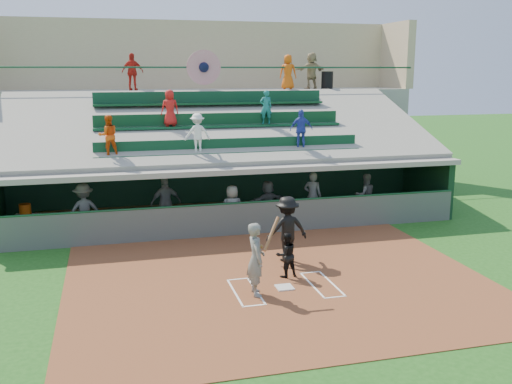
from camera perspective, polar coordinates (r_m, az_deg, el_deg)
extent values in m
plane|color=#1B4E16|center=(14.83, 2.86, -9.62)|extent=(100.00, 100.00, 0.00)
cube|color=brown|center=(15.27, 2.30, -8.92)|extent=(11.00, 9.00, 0.02)
cube|color=silver|center=(14.82, 2.86, -9.49)|extent=(0.43, 0.43, 0.03)
cube|color=silver|center=(14.63, 0.01, -9.82)|extent=(0.05, 1.80, 0.01)
cube|color=white|center=(15.05, 5.62, -9.24)|extent=(0.05, 1.80, 0.01)
cube|color=white|center=(14.51, -2.12, -10.02)|extent=(0.05, 1.80, 0.01)
cube|color=white|center=(15.24, 7.59, -9.02)|extent=(0.05, 1.80, 0.01)
cube|color=white|center=(15.38, -1.84, -8.70)|extent=(0.60, 0.05, 0.01)
cube|color=silver|center=(15.93, 5.44, -8.01)|extent=(0.60, 0.05, 0.01)
cube|color=white|center=(13.76, -0.16, -11.28)|extent=(0.60, 0.05, 0.01)
cube|color=silver|center=(14.37, 7.92, -10.36)|extent=(0.60, 0.05, 0.01)
cube|color=gray|center=(21.04, -2.63, -2.97)|extent=(16.00, 3.50, 0.04)
cube|color=gray|center=(27.15, -5.64, 5.31)|extent=(20.00, 3.00, 4.60)
cube|color=#515752|center=(19.25, -1.56, -2.76)|extent=(16.00, 0.06, 1.10)
cylinder|color=#164425|center=(19.11, -1.57, -1.11)|extent=(16.00, 0.08, 0.08)
cube|color=black|center=(22.46, -3.58, 0.82)|extent=(16.00, 0.25, 2.20)
cube|color=black|center=(23.72, 16.62, 0.94)|extent=(0.25, 3.50, 2.20)
cube|color=gray|center=(20.58, -2.69, 2.90)|extent=(16.40, 3.90, 0.18)
cube|color=gray|center=(24.14, -4.38, 1.72)|extent=(16.40, 3.50, 2.30)
cube|color=gray|center=(25.58, -5.08, 4.90)|extent=(16.40, 0.30, 4.60)
cube|color=gray|center=(22.22, -3.71, 6.82)|extent=(16.40, 6.51, 2.37)
cube|color=#0D3A22|center=(19.98, -2.37, 3.93)|extent=(9.40, 0.42, 0.08)
cube|color=#0C3720|center=(20.14, -2.50, 4.74)|extent=(9.40, 0.06, 0.45)
cube|color=#0D3D22|center=(21.74, -3.46, 6.58)|extent=(9.40, 0.42, 0.08)
cube|color=#0C381C|center=(21.91, -3.57, 7.30)|extent=(9.40, 0.06, 0.45)
cube|color=#0C371A|center=(23.54, -4.38, 8.82)|extent=(9.40, 0.42, 0.08)
cube|color=#0C3821|center=(23.73, -4.48, 9.47)|extent=(9.40, 0.06, 0.45)
imported|color=#D54A0C|center=(19.55, -14.56, 5.49)|extent=(0.74, 0.62, 1.35)
imported|color=white|center=(19.77, -5.88, 5.88)|extent=(0.89, 0.53, 1.35)
imported|color=#293DA7|center=(20.67, 4.55, 6.27)|extent=(0.86, 0.44, 1.41)
imported|color=red|center=(21.50, -8.61, 8.31)|extent=(0.71, 0.51, 1.35)
imported|color=#186C67|center=(22.19, 1.00, 8.49)|extent=(0.49, 0.34, 1.29)
cylinder|color=#154127|center=(25.48, -5.26, 12.31)|extent=(20.00, 0.07, 0.07)
cylinder|color=red|center=(25.46, -5.25, 12.31)|extent=(1.50, 0.06, 1.50)
sphere|color=black|center=(25.43, -5.24, 12.31)|extent=(0.44, 0.44, 0.44)
cube|color=tan|center=(28.45, -6.29, 13.47)|extent=(20.00, 0.40, 3.20)
cube|color=tan|center=(30.17, 13.83, 13.12)|extent=(0.40, 3.00, 3.20)
imported|color=#5E615C|center=(14.09, -0.01, -6.72)|extent=(0.45, 0.68, 1.84)
cylinder|color=brown|center=(13.84, 1.55, -4.20)|extent=(0.56, 0.54, 0.75)
sphere|color=olive|center=(14.03, 0.50, -5.47)|extent=(0.10, 0.10, 0.10)
imported|color=black|center=(15.39, 3.03, -6.30)|extent=(0.67, 0.56, 1.22)
imported|color=black|center=(16.55, 3.13, -3.71)|extent=(1.29, 0.79, 1.92)
cube|color=brown|center=(22.14, -3.98, -1.63)|extent=(13.28, 1.15, 0.40)
cube|color=silver|center=(20.50, -21.97, -3.16)|extent=(0.94, 0.78, 0.72)
cylinder|color=#C54C0B|center=(20.39, -22.09, -1.65)|extent=(0.38, 0.38, 0.38)
imported|color=#535651|center=(19.72, -16.82, -1.75)|extent=(1.28, 0.89, 1.80)
imported|color=#61645F|center=(20.09, -9.01, -1.07)|extent=(1.14, 0.64, 1.83)
imported|color=#5F615C|center=(19.50, -2.39, -1.66)|extent=(0.81, 0.55, 1.61)
imported|color=#51534E|center=(20.53, 1.18, -1.01)|extent=(1.53, 0.93, 1.58)
imported|color=#60625D|center=(21.08, 5.67, -0.40)|extent=(0.79, 0.70, 1.81)
imported|color=#5D5F5A|center=(21.89, 10.86, -0.31)|extent=(0.83, 0.66, 1.64)
cylinder|color=black|center=(27.75, 7.13, 11.03)|extent=(0.55, 0.55, 0.82)
imported|color=red|center=(25.82, -12.24, 11.65)|extent=(1.02, 0.66, 1.61)
imported|color=#D2530C|center=(26.44, 3.21, 11.88)|extent=(0.91, 0.76, 1.58)
imported|color=tan|center=(27.77, 5.56, 11.99)|extent=(1.66, 0.88, 1.71)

